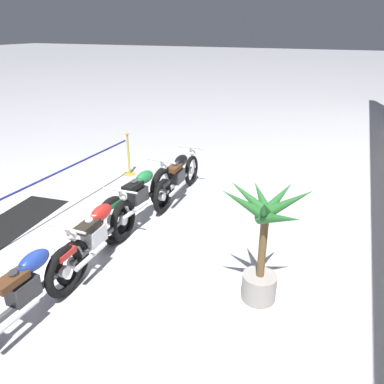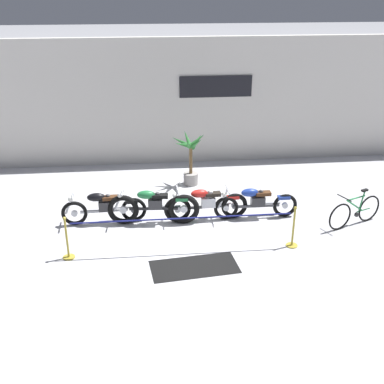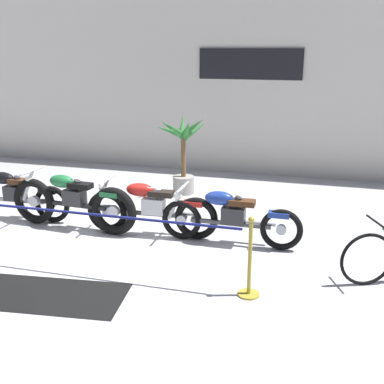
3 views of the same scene
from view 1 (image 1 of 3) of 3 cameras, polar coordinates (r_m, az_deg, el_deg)
name	(u,v)px [view 1 (image 1 of 3)]	position (r m, az deg, el deg)	size (l,w,h in m)	color
ground_plane	(97,235)	(6.76, -14.32, -6.33)	(120.00, 120.00, 0.00)	silver
motorcycle_black_0	(178,176)	(7.78, -2.10, 2.38)	(2.20, 0.62, 0.91)	black
motorcycle_green_1	(140,198)	(6.81, -7.92, -0.92)	(2.40, 0.62, 0.99)	black
motorcycle_red_2	(97,237)	(5.78, -14.28, -6.59)	(2.24, 0.62, 0.93)	black
motorcycle_blue_3	(28,289)	(5.01, -23.75, -13.36)	(2.25, 0.62, 0.91)	black
potted_palm_left_of_row	(263,239)	(4.77, 10.81, -7.09)	(1.07, 1.08, 1.69)	gray
stanchion_far_left	(88,169)	(7.92, -15.58, 3.38)	(5.31, 0.28, 1.05)	gold
floor_banner	(18,219)	(7.76, -25.01, -3.79)	(1.95, 0.92, 0.01)	black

